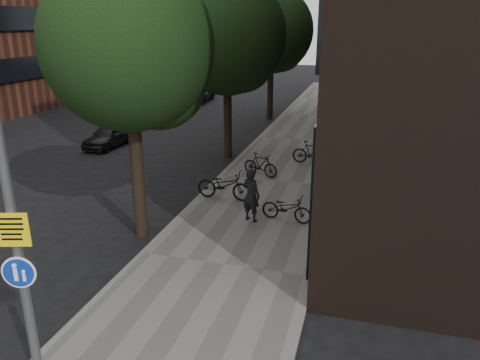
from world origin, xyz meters
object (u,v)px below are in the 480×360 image
(pedestrian, at_px, (251,195))
(parked_bike_facade_near, at_px, (287,208))
(parked_car_near, at_px, (109,135))
(signpost, at_px, (19,257))

(pedestrian, bearing_deg, parked_bike_facade_near, -144.52)
(pedestrian, bearing_deg, parked_car_near, -16.62)
(pedestrian, height_order, parked_bike_facade_near, pedestrian)
(signpost, height_order, parked_car_near, signpost)
(parked_bike_facade_near, bearing_deg, signpost, 169.24)
(signpost, relative_size, parked_bike_facade_near, 2.95)
(parked_car_near, bearing_deg, signpost, -60.09)
(parked_bike_facade_near, bearing_deg, pedestrian, 113.29)
(signpost, height_order, parked_bike_facade_near, signpost)
(signpost, distance_m, pedestrian, 7.79)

